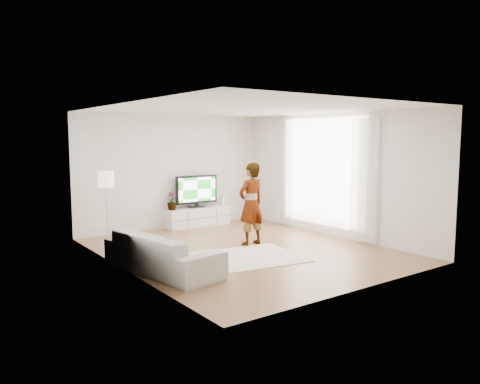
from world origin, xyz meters
TOP-DOWN VIEW (x-y plane):
  - floor at (0.00, 0.00)m, footprint 6.00×6.00m
  - ceiling at (0.00, 0.00)m, footprint 6.00×6.00m
  - wall_left at (-2.50, 0.00)m, footprint 0.02×6.00m
  - wall_right at (2.50, 0.00)m, footprint 0.02×6.00m
  - wall_back at (0.00, 3.00)m, footprint 5.00×0.02m
  - wall_front at (0.00, -3.00)m, footprint 5.00×0.02m
  - window at (2.48, 0.30)m, footprint 0.01×2.60m
  - curtain_near at (2.40, -1.00)m, footprint 0.04×0.70m
  - curtain_far at (2.40, 1.60)m, footprint 0.04×0.70m
  - media_console at (0.56, 2.76)m, footprint 1.70×0.48m
  - television at (0.56, 2.79)m, footprint 1.17×0.23m
  - game_console at (1.31, 2.76)m, footprint 0.06×0.17m
  - potted_plant at (-0.16, 2.77)m, footprint 0.26×0.26m
  - rug at (-0.46, -0.49)m, footprint 2.51×1.99m
  - player at (0.38, 0.27)m, footprint 0.66×0.47m
  - sofa at (-2.01, -0.44)m, footprint 1.27×2.38m
  - floor_lamp at (-2.01, 2.18)m, footprint 0.34×0.34m

SIDE VIEW (x-z plane):
  - floor at x=0.00m, z-range 0.00..0.00m
  - rug at x=-0.46m, z-range 0.00..0.01m
  - media_console at x=0.56m, z-range 0.00..0.48m
  - sofa at x=-2.01m, z-range 0.00..0.66m
  - game_console at x=1.31m, z-range 0.48..0.71m
  - potted_plant at x=-0.16m, z-range 0.48..0.91m
  - player at x=0.38m, z-range 0.01..1.73m
  - television at x=0.56m, z-range 0.51..1.33m
  - floor_lamp at x=-2.01m, z-range 0.53..2.08m
  - curtain_near at x=2.40m, z-range 0.05..2.65m
  - curtain_far at x=2.40m, z-range 0.05..2.65m
  - wall_left at x=-2.50m, z-range 0.00..2.80m
  - wall_right at x=2.50m, z-range 0.00..2.80m
  - wall_back at x=0.00m, z-range 0.00..2.80m
  - wall_front at x=0.00m, z-range 0.00..2.80m
  - window at x=2.48m, z-range 0.20..2.70m
  - ceiling at x=0.00m, z-range 2.80..2.80m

